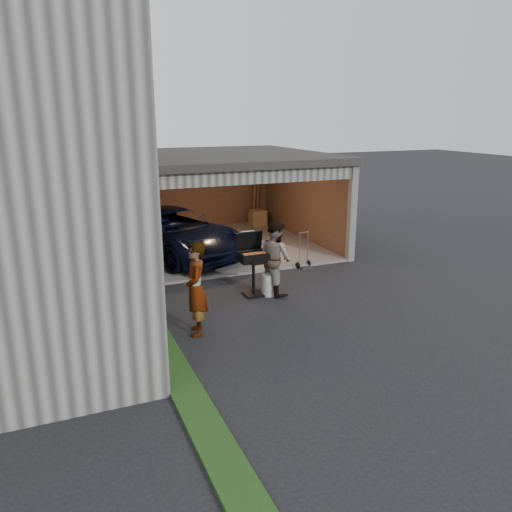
# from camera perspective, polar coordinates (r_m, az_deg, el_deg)

# --- Properties ---
(ground) EXTENTS (80.00, 80.00, 0.00)m
(ground) POSITION_cam_1_polar(r_m,az_deg,el_deg) (9.74, 2.72, -8.51)
(ground) COLOR black
(ground) RESTS_ON ground
(groundcover_strip) EXTENTS (0.50, 8.00, 0.06)m
(groundcover_strip) POSITION_cam_1_polar(r_m,az_deg,el_deg) (8.20, -8.85, -13.42)
(groundcover_strip) COLOR #193814
(groundcover_strip) RESTS_ON ground
(garage) EXTENTS (6.80, 6.30, 2.90)m
(garage) POSITION_cam_1_polar(r_m,az_deg,el_deg) (15.63, -5.49, 7.89)
(garage) COLOR #605E59
(garage) RESTS_ON ground
(minivan) EXTENTS (4.01, 5.40, 1.36)m
(minivan) POSITION_cam_1_polar(r_m,az_deg,el_deg) (14.57, -9.61, 2.41)
(minivan) COLOR black
(minivan) RESTS_ON ground
(woman) EXTENTS (0.57, 0.73, 1.79)m
(woman) POSITION_cam_1_polar(r_m,az_deg,el_deg) (9.35, -6.90, -3.76)
(woman) COLOR #CADEFF
(woman) RESTS_ON ground
(man) EXTENTS (0.80, 0.94, 1.72)m
(man) POSITION_cam_1_polar(r_m,az_deg,el_deg) (11.41, 2.22, -0.22)
(man) COLOR #47241C
(man) RESTS_ON ground
(bbq_grill) EXTENTS (0.65, 0.57, 1.45)m
(bbq_grill) POSITION_cam_1_polar(r_m,az_deg,el_deg) (11.30, -0.36, -0.36)
(bbq_grill) COLOR black
(bbq_grill) RESTS_ON ground
(propane_tank) EXTENTS (0.41, 0.41, 0.51)m
(propane_tank) POSITION_cam_1_polar(r_m,az_deg,el_deg) (11.48, 1.48, -3.27)
(propane_tank) COLOR silver
(propane_tank) RESTS_ON ground
(plywood_panel) EXTENTS (0.21, 0.75, 0.82)m
(plywood_panel) POSITION_cam_1_polar(r_m,az_deg,el_deg) (9.85, -12.79, -6.01)
(plywood_panel) COLOR #522A1C
(plywood_panel) RESTS_ON ground
(hand_truck) EXTENTS (0.43, 0.36, 1.00)m
(hand_truck) POSITION_cam_1_polar(r_m,az_deg,el_deg) (13.59, 5.53, -0.55)
(hand_truck) COLOR slate
(hand_truck) RESTS_ON ground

